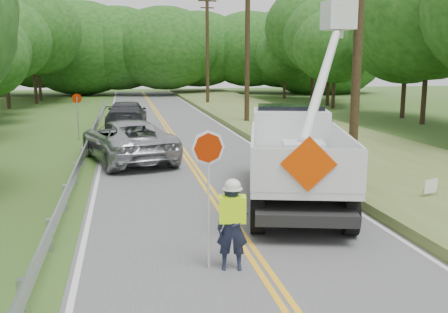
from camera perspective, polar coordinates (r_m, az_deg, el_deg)
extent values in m
cube|color=#565558|center=(21.07, -4.22, -0.06)|extent=(7.20, 96.00, 0.02)
cube|color=yellow|center=(21.06, -4.49, -0.03)|extent=(0.12, 96.00, 0.00)
cube|color=yellow|center=(21.08, -3.95, -0.01)|extent=(0.12, 96.00, 0.00)
cube|color=silver|center=(20.95, -13.62, -0.36)|extent=(0.12, 96.00, 0.00)
cube|color=silver|center=(21.75, 4.84, 0.30)|extent=(0.12, 96.00, 0.00)
cube|color=#A2A5AA|center=(8.51, -21.80, -14.83)|extent=(0.12, 0.14, 0.70)
cube|color=#A2A5AA|center=(11.26, -19.05, -8.36)|extent=(0.12, 0.14, 0.70)
cube|color=#A2A5AA|center=(14.11, -17.44, -4.45)|extent=(0.12, 0.14, 0.70)
cube|color=#A2A5AA|center=(17.01, -16.38, -1.87)|extent=(0.12, 0.14, 0.70)
cube|color=#A2A5AA|center=(19.95, -15.64, -0.04)|extent=(0.12, 0.14, 0.70)
cube|color=#A2A5AA|center=(22.90, -15.09, 1.32)|extent=(0.12, 0.14, 0.70)
cube|color=#A2A5AA|center=(25.86, -14.66, 2.37)|extent=(0.12, 0.14, 0.70)
cube|color=#A2A5AA|center=(28.83, -14.32, 3.20)|extent=(0.12, 0.14, 0.70)
cube|color=#A2A5AA|center=(31.80, -14.05, 3.88)|extent=(0.12, 0.14, 0.70)
cube|color=#A2A5AA|center=(34.78, -13.82, 4.44)|extent=(0.12, 0.14, 0.70)
cube|color=#A2A5AA|center=(37.76, -13.63, 4.91)|extent=(0.12, 0.14, 0.70)
cube|color=#A2A5AA|center=(40.75, -13.46, 5.31)|extent=(0.12, 0.14, 0.70)
cube|color=#A2A5AA|center=(43.74, -13.32, 5.66)|extent=(0.12, 0.14, 0.70)
cube|color=#A2A5AA|center=(21.87, -15.03, 1.56)|extent=(0.05, 48.00, 0.34)
cylinder|color=black|center=(17.30, 14.92, 13.91)|extent=(0.30, 0.30, 10.00)
cylinder|color=black|center=(31.48, 2.65, 12.59)|extent=(0.30, 0.30, 10.00)
cylinder|color=black|center=(46.19, -1.88, 11.96)|extent=(0.30, 0.30, 10.00)
cube|color=black|center=(46.48, -1.92, 17.14)|extent=(1.60, 0.12, 0.12)
cube|color=black|center=(46.41, -1.91, 16.40)|extent=(1.20, 0.10, 0.10)
cube|color=#50602A|center=(22.99, 13.63, 0.92)|extent=(7.00, 96.00, 0.30)
cylinder|color=#332319|center=(46.54, -23.19, 6.98)|extent=(0.32, 0.32, 3.29)
ellipsoid|color=#164112|center=(46.52, -23.56, 11.92)|extent=(7.69, 7.69, 6.76)
cylinder|color=#332319|center=(51.56, -20.50, 7.77)|extent=(0.32, 0.32, 3.90)
ellipsoid|color=#164112|center=(51.60, -20.85, 13.05)|extent=(9.10, 9.10, 8.01)
cylinder|color=#332319|center=(55.54, -20.05, 7.79)|extent=(0.32, 0.32, 3.58)
ellipsoid|color=#164112|center=(55.55, -20.34, 12.29)|extent=(8.35, 8.35, 7.35)
cylinder|color=#332319|center=(34.47, 21.63, 6.67)|extent=(0.32, 0.32, 3.97)
ellipsoid|color=#164112|center=(34.54, 22.19, 14.71)|extent=(9.26, 9.26, 8.15)
cylinder|color=#332319|center=(37.93, 19.57, 6.69)|extent=(0.32, 0.32, 3.43)
ellipsoid|color=#164112|center=(37.92, 19.97, 13.00)|extent=(7.99, 7.99, 7.03)
cylinder|color=#332319|center=(44.45, 12.22, 7.29)|extent=(0.32, 0.32, 3.04)
ellipsoid|color=#164112|center=(44.40, 12.41, 12.07)|extent=(7.08, 7.08, 6.23)
cylinder|color=#332319|center=(47.04, 11.63, 7.79)|extent=(0.32, 0.32, 3.54)
ellipsoid|color=#164112|center=(47.04, 11.83, 13.05)|extent=(8.25, 8.25, 7.26)
cylinder|color=#332319|center=(52.37, 9.93, 8.47)|extent=(0.32, 0.32, 4.20)
ellipsoid|color=#164112|center=(52.45, 10.12, 14.07)|extent=(9.79, 9.79, 8.61)
cylinder|color=#332319|center=(55.75, 6.82, 7.90)|extent=(0.32, 0.32, 2.69)
ellipsoid|color=#164112|center=(55.70, 6.90, 11.28)|extent=(6.29, 6.29, 5.53)
ellipsoid|color=#164112|center=(64.59, -20.18, 11.38)|extent=(12.45, 9.34, 9.34)
ellipsoid|color=#164112|center=(63.18, -15.89, 11.65)|extent=(14.68, 11.01, 11.01)
ellipsoid|color=#164112|center=(62.73, -11.88, 11.84)|extent=(13.13, 9.85, 9.85)
ellipsoid|color=#164112|center=(61.18, -6.68, 12.02)|extent=(12.94, 9.71, 9.71)
ellipsoid|color=#164112|center=(65.08, -2.79, 11.99)|extent=(12.58, 9.43, 9.43)
ellipsoid|color=#164112|center=(65.54, 3.03, 11.98)|extent=(12.58, 9.44, 9.44)
ellipsoid|color=#164112|center=(65.76, 6.61, 11.92)|extent=(12.88, 9.66, 9.66)
ellipsoid|color=#164112|center=(65.46, 11.16, 11.80)|extent=(16.46, 12.35, 12.35)
imported|color=#191E33|center=(9.58, 0.96, -8.05)|extent=(0.66, 0.49, 1.63)
cube|color=#BFFF0C|center=(9.47, 0.97, -5.93)|extent=(0.55, 0.39, 0.49)
ellipsoid|color=white|center=(9.35, 0.98, -3.26)|extent=(0.30, 0.30, 0.24)
cylinder|color=#B7B7B7|center=(9.53, -1.76, -6.10)|extent=(0.04, 0.04, 2.28)
cylinder|color=#991E00|center=(9.25, -1.81, 1.00)|extent=(0.64, 0.16, 0.65)
cylinder|color=black|center=(11.69, 3.79, -6.19)|extent=(0.56, 1.05, 1.01)
cylinder|color=black|center=(11.88, 14.02, -6.21)|extent=(0.56, 1.05, 1.01)
cylinder|color=black|center=(13.71, 3.79, -3.66)|extent=(0.56, 1.05, 1.01)
cylinder|color=black|center=(13.88, 12.50, -3.72)|extent=(0.56, 1.05, 1.01)
cylinder|color=black|center=(16.27, 3.78, -1.39)|extent=(0.56, 1.05, 1.01)
cylinder|color=black|center=(16.41, 11.13, -1.47)|extent=(0.56, 1.05, 1.01)
cube|color=black|center=(14.04, 8.08, -3.10)|extent=(3.85, 7.06, 0.26)
cube|color=#B9BCBD|center=(13.21, 8.37, -1.64)|extent=(3.57, 5.28, 0.23)
cube|color=#B9BCBD|center=(13.07, 3.25, 0.67)|extent=(1.30, 4.68, 0.94)
cube|color=#B9BCBD|center=(13.26, 13.55, 0.54)|extent=(1.30, 4.68, 0.94)
cube|color=#B9BCBD|center=(10.77, 9.45, -1.60)|extent=(2.35, 0.68, 0.94)
cube|color=#B9BCBD|center=(16.66, 7.43, 2.02)|extent=(2.79, 2.53, 1.89)
cube|color=black|center=(16.78, 7.45, 4.43)|extent=(2.38, 1.86, 0.79)
cube|color=#B9BCBD|center=(11.98, 8.88, -0.35)|extent=(1.16, 1.16, 0.84)
cube|color=#B9BCBD|center=(17.04, 12.78, 15.24)|extent=(0.89, 0.89, 0.89)
cube|color=#D83C00|center=(10.67, 9.52, -0.86)|extent=(1.16, 0.34, 1.19)
imported|color=#A3A5AB|center=(20.43, -10.84, 1.81)|extent=(4.15, 6.43, 1.65)
imported|color=#333339|center=(30.56, -10.89, 4.64)|extent=(2.61, 5.69, 1.61)
cylinder|color=#A2A5AA|center=(26.57, -16.15, 4.14)|extent=(0.06, 0.06, 2.21)
cylinder|color=#991E00|center=(26.48, -16.26, 6.30)|extent=(0.50, 0.04, 0.50)
cube|color=white|center=(14.86, 22.27, -3.10)|extent=(0.50, 0.22, 0.37)
cylinder|color=#A2A5AA|center=(14.82, 21.50, -4.34)|extent=(0.02, 0.02, 0.53)
cylinder|color=#A2A5AA|center=(15.05, 22.86, -4.22)|extent=(0.02, 0.02, 0.53)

